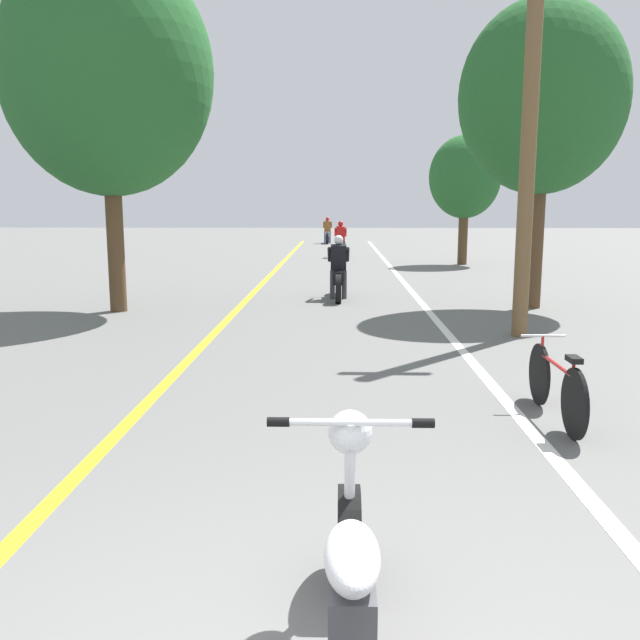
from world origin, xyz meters
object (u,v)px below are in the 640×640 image
Objects in this scene: motorcycle_rider_lead at (338,275)px; motorcycle_rider_mid at (341,244)px; roadside_tree_left at (107,73)px; roadside_tree_right_near at (543,98)px; roadside_tree_right_far at (465,178)px; bicycle_parked at (556,385)px; motorcycle_foreground at (352,582)px; utility_pole at (529,142)px; motorcycle_rider_far at (327,234)px.

motorcycle_rider_mid is (0.09, 11.93, 0.01)m from motorcycle_rider_lead.
roadside_tree_left is 3.22× the size of motorcycle_rider_lead.
roadside_tree_right_far is (0.42, 10.09, -1.09)m from roadside_tree_right_near.
bicycle_parked is at bearing -76.43° from motorcycle_rider_lead.
motorcycle_foreground is 1.18× the size of bicycle_parked.
bicycle_parked is at bearing -97.39° from roadside_tree_right_far.
roadside_tree_right_near is at bearing -92.39° from roadside_tree_right_far.
roadside_tree_left is at bearing 161.56° from utility_pole.
roadside_tree_left is at bearing -128.56° from roadside_tree_right_far.
utility_pole is 0.86× the size of roadside_tree_left.
utility_pole is 2.78× the size of motorcycle_rider_lead.
utility_pole is 5.05m from bicycle_parked.
utility_pole is 13.21m from roadside_tree_right_far.
motorcycle_rider_mid is (0.05, 24.01, 0.12)m from motorcycle_foreground.
motorcycle_foreground is 1.00× the size of motorcycle_rider_mid.
utility_pole is 2.89× the size of motorcycle_rider_mid.
roadside_tree_right_near is 2.96× the size of motorcycle_rider_mid.
motorcycle_rider_lead is 11.93m from motorcycle_rider_mid.
roadside_tree_right_near reaches higher than motorcycle_rider_mid.
utility_pole is at bearing -109.09° from roadside_tree_right_near.
roadside_tree_left is 3.18× the size of motorcycle_rider_far.
motorcycle_rider_mid is 0.95× the size of motorcycle_rider_far.
motorcycle_rider_mid is at bearing 99.60° from utility_pole.
bicycle_parked is at bearing -46.24° from roadside_tree_left.
motorcycle_rider_far reaches higher than bicycle_parked.
motorcycle_foreground is at bearing -88.96° from motorcycle_rider_far.
bicycle_parked is (2.06, -8.53, -0.17)m from motorcycle_rider_lead.
roadside_tree_right_far is 2.12× the size of motorcycle_rider_lead.
motorcycle_foreground is 12.09m from motorcycle_rider_lead.
bicycle_parked is at bearing -104.12° from roadside_tree_right_near.
roadside_tree_right_far is at bearing 82.61° from bicycle_parked.
motorcycle_rider_mid reaches higher than motorcycle_rider_lead.
utility_pole is 3.39m from roadside_tree_right_near.
motorcycle_foreground reaches higher than bicycle_parked.
motorcycle_rider_lead is (-4.31, -8.84, -2.44)m from roadside_tree_right_far.
motorcycle_rider_mid is at bearing 89.55° from motorcycle_rider_lead.
roadside_tree_right_far is 2.20× the size of motorcycle_rider_mid.
motorcycle_foreground is 34.04m from motorcycle_rider_far.
utility_pole is 16.63m from motorcycle_rider_mid.
motorcycle_rider_lead is 1.23× the size of bicycle_parked.
motorcycle_rider_lead is (-2.84, 4.29, -2.45)m from utility_pole.
roadside_tree_right_far is at bearing 83.60° from utility_pole.
roadside_tree_left reaches higher than bicycle_parked.
roadside_tree_right_far is 0.66× the size of roadside_tree_left.
motorcycle_foreground is at bearing -109.53° from roadside_tree_right_near.
utility_pole is 0.98× the size of roadside_tree_right_near.
motorcycle_rider_lead is (-3.89, 1.26, -3.53)m from roadside_tree_right_near.
roadside_tree_left is 24.46m from motorcycle_rider_far.
motorcycle_rider_far is at bearing 110.42° from roadside_tree_right_far.
roadside_tree_right_far is 5.76m from motorcycle_rider_mid.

